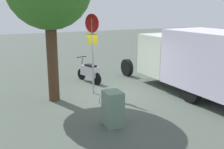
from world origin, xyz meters
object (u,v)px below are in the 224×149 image
object	(u,v)px
box_truck_near	(200,59)
stop_sign	(92,41)
motorcycle	(89,72)
bike_rack_hoop	(105,106)
utility_cabinet	(113,109)

from	to	relation	value
box_truck_near	stop_sign	distance (m)	4.47
motorcycle	stop_sign	world-z (taller)	stop_sign
stop_sign	bike_rack_hoop	bearing A→B (deg)	172.93
stop_sign	bike_rack_hoop	xyz separation A→B (m)	(-1.61, 0.20, -2.23)
stop_sign	box_truck_near	bearing A→B (deg)	-118.64
stop_sign	motorcycle	bearing A→B (deg)	-16.49
box_truck_near	bike_rack_hoop	distance (m)	4.38
box_truck_near	stop_sign	bearing A→B (deg)	59.79
box_truck_near	bike_rack_hoop	xyz separation A→B (m)	(0.51, 4.07, -1.54)
box_truck_near	motorcycle	distance (m)	5.22
motorcycle	bike_rack_hoop	size ratio (longest dim) A/B	2.08
box_truck_near	motorcycle	bearing A→B (deg)	39.37
motorcycle	stop_sign	size ratio (longest dim) A/B	0.53
utility_cabinet	stop_sign	bearing A→B (deg)	-11.98
motorcycle	utility_cabinet	distance (m)	5.23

